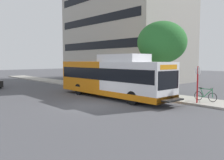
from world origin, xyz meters
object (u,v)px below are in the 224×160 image
bicycle_parked (205,95)px  street_tree_near_stop (162,42)px  bus_stop_sign_pole (197,82)px  transit_bus (112,78)px

bicycle_parked → street_tree_near_stop: (0.79, 4.61, 4.22)m
bus_stop_sign_pole → street_tree_near_stop: (2.01, 4.60, 3.13)m
bus_stop_sign_pole → bicycle_parked: bus_stop_sign_pole is taller
transit_bus → bicycle_parked: 7.53m
transit_bus → street_tree_near_stop: street_tree_near_stop is taller
bicycle_parked → bus_stop_sign_pole: bearing=179.3°
transit_bus → bus_stop_sign_pole: (2.35, -6.52, -0.05)m
transit_bus → street_tree_near_stop: size_ratio=1.88×
bicycle_parked → transit_bus: bearing=118.6°
bicycle_parked → street_tree_near_stop: size_ratio=0.27×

